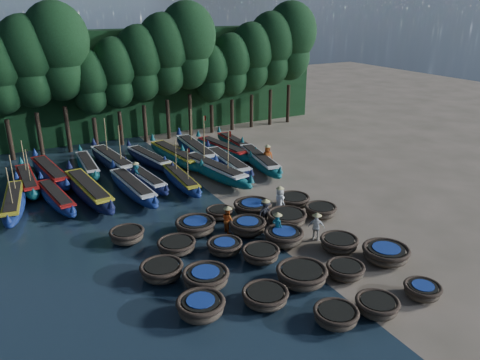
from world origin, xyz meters
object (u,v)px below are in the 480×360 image
coracle_9 (386,253)px  long_boat_2 (89,190)px  coracle_22 (220,213)px  long_boat_7 (228,163)px  long_boat_8 (259,160)px  long_boat_14 (175,156)px  coracle_7 (302,275)px  coracle_17 (248,226)px  coracle_2 (336,316)px  coracle_6 (265,296)px  fisherman_0 (280,199)px  long_boat_13 (149,159)px  coracle_8 (345,270)px  coracle_21 (196,226)px  long_boat_6 (214,170)px  coracle_3 (377,306)px  coracle_5 (201,307)px  long_boat_10 (50,172)px  coracle_19 (321,211)px  long_boat_1 (56,197)px  coracle_15 (177,246)px  fisherman_4 (316,226)px  coracle_24 (293,201)px  coracle_13 (284,237)px  long_boat_17 (236,144)px  long_boat_11 (88,165)px  coracle_12 (261,254)px  long_boat_12 (112,161)px  coracle_10 (162,270)px  fisherman_2 (228,219)px  fisherman_3 (266,212)px  long_boat_0 (14,202)px  coracle_16 (225,246)px  long_boat_16 (223,149)px  coracle_11 (206,278)px  long_boat_9 (28,181)px  fisherman_5 (136,173)px  fisherman_1 (277,226)px  coracle_4 (422,290)px  coracle_14 (339,243)px

coracle_9 → long_boat_2: bearing=126.5°
coracle_22 → long_boat_7: long_boat_7 is taller
long_boat_8 → long_boat_14: (-5.48, 4.28, 0.03)m
coracle_7 → coracle_17: bearing=87.1°
coracle_2 → coracle_7: size_ratio=0.72×
coracle_6 → fisherman_0: size_ratio=1.23×
long_boat_13 → coracle_8: bearing=-91.8°
coracle_21 → long_boat_6: size_ratio=0.27×
coracle_3 → coracle_5: bearing=152.8°
long_boat_7 → long_boat_10: 13.28m
coracle_19 → long_boat_1: 17.01m
coracle_15 → fisherman_4: 7.67m
coracle_24 → long_boat_8: long_boat_8 is taller
coracle_17 → long_boat_14: long_boat_14 is taller
coracle_21 → long_boat_13: long_boat_13 is taller
coracle_22 → fisherman_4: (3.46, -5.03, 0.48)m
coracle_13 → coracle_5: bearing=-151.3°
long_boat_17 → coracle_6: bearing=-113.4°
coracle_5 → long_boat_8: bearing=52.0°
coracle_21 → long_boat_11: size_ratio=0.34×
long_boat_8 → coracle_2: bearing=-102.4°
coracle_12 → fisherman_0: 5.98m
long_boat_6 → long_boat_17: (4.84, 5.49, -0.11)m
coracle_24 → long_boat_12: bearing=121.8°
coracle_9 → coracle_10: bearing=159.4°
coracle_13 → long_boat_7: size_ratio=0.28×
long_boat_17 → fisherman_2: 16.01m
long_boat_14 → fisherman_2: bearing=-104.9°
coracle_9 → fisherman_3: 7.25m
coracle_8 → long_boat_0: bearing=129.4°
long_boat_14 → coracle_9: bearing=-86.4°
coracle_2 → coracle_19: coracle_19 is taller
coracle_16 → long_boat_16: bearing=63.7°
coracle_15 → long_boat_12: long_boat_12 is taller
coracle_12 → coracle_11: bearing=-167.2°
coracle_10 → long_boat_8: size_ratio=0.25×
long_boat_9 → fisherman_0: (13.35, -12.14, 0.40)m
long_boat_11 → fisherman_5: fisherman_5 is taller
coracle_6 → coracle_9: coracle_9 is taller
coracle_16 → fisherman_3: bearing=26.7°
coracle_6 → long_boat_2: (-4.23, 15.64, 0.23)m
fisherman_1 → coracle_17: bearing=2.6°
coracle_4 → fisherman_4: (-0.86, 6.62, 0.48)m
coracle_24 → coracle_14: bearing=-100.4°
coracle_15 → long_boat_9: bearing=113.3°
long_boat_10 → fisherman_0: (11.70, -13.08, 0.34)m
coracle_6 → coracle_24: (6.98, 7.95, 0.07)m
coracle_16 → long_boat_13: bearing=86.0°
coracle_11 → long_boat_6: size_ratio=0.24×
coracle_13 → long_boat_0: 17.33m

